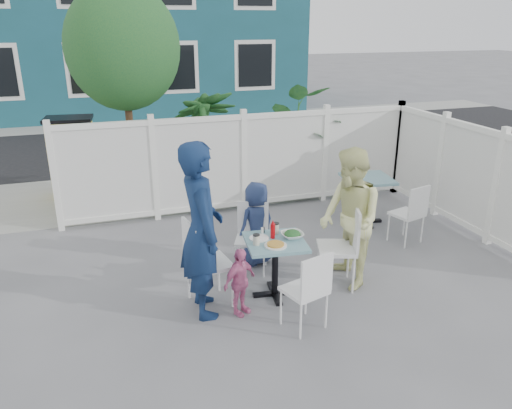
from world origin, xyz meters
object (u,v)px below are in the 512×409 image
object	(u,v)px
chair_near	(309,286)
woman	(350,219)
chair_back	(252,232)
man	(202,230)
boy	(257,224)
toddler	(240,282)
utility_cabinet	(73,159)
main_table	(275,253)
chair_left	(202,257)
chair_right	(344,241)
spare_table	(367,188)

from	to	relation	value
chair_near	woman	world-z (taller)	woman
chair_back	man	bearing A→B (deg)	67.83
boy	toddler	distance (m)	1.24
utility_cabinet	main_table	world-z (taller)	utility_cabinet
chair_left	woman	xyz separation A→B (m)	(1.75, -0.06, 0.25)
chair_right	toddler	bearing A→B (deg)	118.15
utility_cabinet	chair_near	xyz separation A→B (m)	(2.29, -5.15, -0.18)
chair_left	man	world-z (taller)	man
spare_table	chair_right	bearing A→B (deg)	-127.08
spare_table	chair_back	bearing A→B (deg)	-157.29
spare_table	chair_near	size ratio (longest dim) A/B	0.92
chair_right	chair_back	size ratio (longest dim) A/B	1.15
chair_near	man	xyz separation A→B (m)	(-0.93, 0.70, 0.44)
chair_left	boy	distance (m)	1.19
chair_back	boy	xyz separation A→B (m)	(0.10, 0.12, 0.05)
man	woman	distance (m)	1.77
boy	chair_near	bearing A→B (deg)	68.51
main_table	chair_left	xyz separation A→B (m)	(-0.83, 0.06, 0.05)
chair_left	man	distance (m)	0.38
chair_back	toddler	bearing A→B (deg)	88.65
chair_back	woman	xyz separation A→B (m)	(0.96, -0.73, 0.33)
spare_table	chair_back	xyz separation A→B (m)	(-2.14, -0.90, -0.08)
utility_cabinet	chair_right	distance (m)	5.38
man	woman	xyz separation A→B (m)	(1.76, 0.05, -0.12)
chair_left	boy	xyz separation A→B (m)	(0.89, 0.79, -0.03)
chair_back	chair_near	world-z (taller)	chair_near
chair_right	man	distance (m)	1.73
boy	main_table	bearing A→B (deg)	63.52
man	main_table	bearing A→B (deg)	-85.94
main_table	chair_near	bearing A→B (deg)	-83.52
utility_cabinet	spare_table	size ratio (longest dim) A/B	1.71
chair_near	toddler	distance (m)	0.78
utility_cabinet	toddler	world-z (taller)	utility_cabinet
utility_cabinet	chair_left	distance (m)	4.55
chair_right	chair_near	world-z (taller)	chair_right
main_table	chair_right	distance (m)	0.85
main_table	toddler	world-z (taller)	toddler
chair_near	toddler	xyz separation A→B (m)	(-0.58, 0.51, -0.12)
spare_table	boy	bearing A→B (deg)	-159.29
chair_right	woman	xyz separation A→B (m)	(0.07, 0.03, 0.25)
chair_back	man	xyz separation A→B (m)	(-0.80, -0.78, 0.45)
main_table	chair_right	xyz separation A→B (m)	(0.85, -0.03, 0.05)
main_table	chair_right	world-z (taller)	chair_right
spare_table	toddler	world-z (taller)	toddler
main_table	man	distance (m)	0.94
chair_left	chair_near	xyz separation A→B (m)	(0.91, -0.81, -0.08)
chair_right	boy	bearing A→B (deg)	60.77
chair_back	woman	bearing A→B (deg)	166.25
woman	toddler	bearing A→B (deg)	-78.31
utility_cabinet	man	world-z (taller)	man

